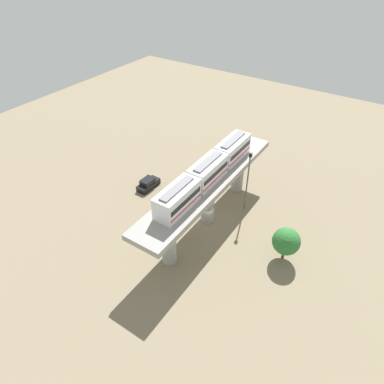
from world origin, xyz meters
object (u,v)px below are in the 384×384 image
object	(u,v)px
train	(208,172)
signal_post	(248,180)
tree_near_viaduct	(286,241)
parked_car_black	(148,184)
parked_car_red	(198,176)

from	to	relation	value
train	signal_post	size ratio (longest dim) A/B	2.05
train	tree_near_viaduct	distance (m)	13.52
signal_post	tree_near_viaduct	bearing A→B (deg)	144.84
parked_car_black	parked_car_red	distance (m)	8.60
parked_car_black	parked_car_red	xyz separation A→B (m)	(-5.58, -6.54, 0.00)
parked_car_red	signal_post	size ratio (longest dim) A/B	0.42
parked_car_red	signal_post	distance (m)	11.66
train	parked_car_red	world-z (taller)	train
tree_near_viaduct	signal_post	xyz separation A→B (m)	(8.76, -6.17, 2.47)
train	tree_near_viaduct	xyz separation A→B (m)	(-12.16, 0.42, -5.89)
train	parked_car_black	bearing A→B (deg)	-8.28
tree_near_viaduct	signal_post	size ratio (longest dim) A/B	0.49
train	signal_post	bearing A→B (deg)	-120.60
parked_car_black	tree_near_viaduct	world-z (taller)	tree_near_viaduct
signal_post	parked_car_black	bearing A→B (deg)	13.91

